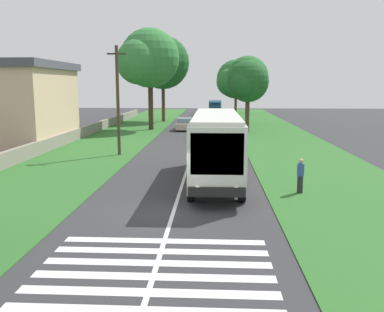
{
  "coord_description": "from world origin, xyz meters",
  "views": [
    {
      "loc": [
        -16.78,
        -1.63,
        5.24
      ],
      "look_at": [
        4.7,
        -0.54,
        1.6
      ],
      "focal_mm": 39.26,
      "sensor_mm": 36.0,
      "label": 1
    }
  ],
  "objects_px": {
    "utility_pole": "(118,99)",
    "pedestrian": "(300,175)",
    "trailing_car_1": "(184,124)",
    "roadside_building": "(4,104)",
    "trailing_minibus_0": "(215,106)",
    "roadside_tree_left_2": "(148,60)",
    "trailing_car_0": "(215,133)",
    "roadside_tree_left_0": "(161,64)",
    "roadside_tree_right_1": "(247,82)",
    "coach_bus": "(216,143)",
    "roadside_tree_right_0": "(246,78)",
    "trailing_car_2": "(216,119)",
    "roadside_tree_right_2": "(235,80)",
    "trailing_car_3": "(214,116)"
  },
  "relations": [
    {
      "from": "utility_pole",
      "to": "pedestrian",
      "type": "xyz_separation_m",
      "value": [
        -10.84,
        -11.35,
        -3.3
      ]
    },
    {
      "from": "trailing_car_1",
      "to": "roadside_building",
      "type": "bearing_deg",
      "value": 132.47
    },
    {
      "from": "utility_pole",
      "to": "pedestrian",
      "type": "distance_m",
      "value": 16.04
    },
    {
      "from": "trailing_minibus_0",
      "to": "pedestrian",
      "type": "relative_size",
      "value": 3.55
    },
    {
      "from": "roadside_tree_left_2",
      "to": "roadside_building",
      "type": "xyz_separation_m",
      "value": [
        -13.3,
        10.57,
        -4.45
      ]
    },
    {
      "from": "pedestrian",
      "to": "trailing_minibus_0",
      "type": "bearing_deg",
      "value": 4.26
    },
    {
      "from": "trailing_car_0",
      "to": "roadside_tree_left_0",
      "type": "relative_size",
      "value": 0.36
    },
    {
      "from": "roadside_tree_left_0",
      "to": "roadside_building",
      "type": "height_order",
      "value": "roadside_tree_left_0"
    },
    {
      "from": "utility_pole",
      "to": "roadside_building",
      "type": "relative_size",
      "value": 0.74
    },
    {
      "from": "pedestrian",
      "to": "roadside_tree_left_0",
      "type": "bearing_deg",
      "value": 16.26
    },
    {
      "from": "roadside_tree_left_0",
      "to": "roadside_tree_right_1",
      "type": "xyz_separation_m",
      "value": [
        -13.14,
        -11.19,
        -2.66
      ]
    },
    {
      "from": "coach_bus",
      "to": "roadside_tree_right_1",
      "type": "bearing_deg",
      "value": -8.13
    },
    {
      "from": "roadside_tree_right_1",
      "to": "roadside_tree_left_2",
      "type": "bearing_deg",
      "value": 81.22
    },
    {
      "from": "roadside_tree_right_1",
      "to": "pedestrian",
      "type": "height_order",
      "value": "roadside_tree_right_1"
    },
    {
      "from": "roadside_tree_right_0",
      "to": "roadside_building",
      "type": "xyz_separation_m",
      "value": [
        -21.34,
        22.51,
        -2.49
      ]
    },
    {
      "from": "trailing_car_1",
      "to": "utility_pole",
      "type": "height_order",
      "value": "utility_pole"
    },
    {
      "from": "roadside_building",
      "to": "trailing_car_2",
      "type": "bearing_deg",
      "value": -40.21
    },
    {
      "from": "roadside_tree_left_0",
      "to": "roadside_tree_right_2",
      "type": "xyz_separation_m",
      "value": [
        17.54,
        -11.33,
        -2.08
      ]
    },
    {
      "from": "trailing_car_1",
      "to": "roadside_tree_right_2",
      "type": "distance_m",
      "value": 30.1
    },
    {
      "from": "roadside_tree_right_0",
      "to": "coach_bus",
      "type": "bearing_deg",
      "value": 173.14
    },
    {
      "from": "roadside_tree_left_0",
      "to": "roadside_building",
      "type": "bearing_deg",
      "value": 156.57
    },
    {
      "from": "coach_bus",
      "to": "pedestrian",
      "type": "distance_m",
      "value": 4.86
    },
    {
      "from": "trailing_car_3",
      "to": "roadside_tree_left_2",
      "type": "height_order",
      "value": "roadside_tree_left_2"
    },
    {
      "from": "trailing_car_0",
      "to": "roadside_tree_right_2",
      "type": "relative_size",
      "value": 0.44
    },
    {
      "from": "trailing_car_1",
      "to": "trailing_car_2",
      "type": "xyz_separation_m",
      "value": [
        8.46,
        -3.8,
        0.0
      ]
    },
    {
      "from": "coach_bus",
      "to": "trailing_car_0",
      "type": "bearing_deg",
      "value": 0.03
    },
    {
      "from": "trailing_car_1",
      "to": "roadside_tree_left_0",
      "type": "distance_m",
      "value": 14.07
    },
    {
      "from": "trailing_car_1",
      "to": "roadside_tree_right_0",
      "type": "xyz_separation_m",
      "value": [
        7.8,
        -7.72,
        5.47
      ]
    },
    {
      "from": "roadside_tree_left_2",
      "to": "roadside_tree_left_0",
      "type": "bearing_deg",
      "value": -0.65
    },
    {
      "from": "trailing_car_0",
      "to": "trailing_car_1",
      "type": "xyz_separation_m",
      "value": [
        8.95,
        3.55,
        0.0
      ]
    },
    {
      "from": "roadside_tree_right_0",
      "to": "pedestrian",
      "type": "bearing_deg",
      "value": 179.89
    },
    {
      "from": "trailing_car_0",
      "to": "pedestrian",
      "type": "relative_size",
      "value": 2.54
    },
    {
      "from": "trailing_car_1",
      "to": "trailing_car_2",
      "type": "height_order",
      "value": "same"
    },
    {
      "from": "trailing_car_2",
      "to": "roadside_tree_left_2",
      "type": "distance_m",
      "value": 13.96
    },
    {
      "from": "roadside_tree_left_2",
      "to": "roadside_tree_right_2",
      "type": "relative_size",
      "value": 1.19
    },
    {
      "from": "trailing_car_2",
      "to": "trailing_car_3",
      "type": "bearing_deg",
      "value": 2.91
    },
    {
      "from": "roadside_tree_left_0",
      "to": "roadside_tree_right_2",
      "type": "height_order",
      "value": "roadside_tree_left_0"
    },
    {
      "from": "trailing_car_3",
      "to": "pedestrian",
      "type": "xyz_separation_m",
      "value": [
        -42.55,
        -4.11,
        0.24
      ]
    },
    {
      "from": "roadside_tree_left_0",
      "to": "roadside_tree_left_2",
      "type": "distance_m",
      "value": 11.39
    },
    {
      "from": "trailing_car_0",
      "to": "roadside_tree_left_2",
      "type": "bearing_deg",
      "value": 41.71
    },
    {
      "from": "roadside_tree_left_2",
      "to": "pedestrian",
      "type": "height_order",
      "value": "roadside_tree_left_2"
    },
    {
      "from": "trailing_car_1",
      "to": "trailing_minibus_0",
      "type": "height_order",
      "value": "trailing_minibus_0"
    },
    {
      "from": "trailing_minibus_0",
      "to": "roadside_tree_left_0",
      "type": "relative_size",
      "value": 0.5
    },
    {
      "from": "roadside_tree_left_2",
      "to": "roadside_tree_right_1",
      "type": "bearing_deg",
      "value": -98.78
    },
    {
      "from": "trailing_car_2",
      "to": "roadside_tree_right_0",
      "type": "distance_m",
      "value": 6.76
    },
    {
      "from": "roadside_tree_right_0",
      "to": "pedestrian",
      "type": "relative_size",
      "value": 5.36
    },
    {
      "from": "coach_bus",
      "to": "roadside_tree_right_1",
      "type": "xyz_separation_m",
      "value": [
        24.79,
        -3.54,
        3.38
      ]
    },
    {
      "from": "trailing_car_1",
      "to": "coach_bus",
      "type": "bearing_deg",
      "value": -172.41
    },
    {
      "from": "trailing_car_3",
      "to": "roadside_building",
      "type": "xyz_separation_m",
      "value": [
        -27.0,
        18.33,
        2.98
      ]
    },
    {
      "from": "trailing_car_2",
      "to": "roadside_tree_left_0",
      "type": "distance_m",
      "value": 11.23
    }
  ]
}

